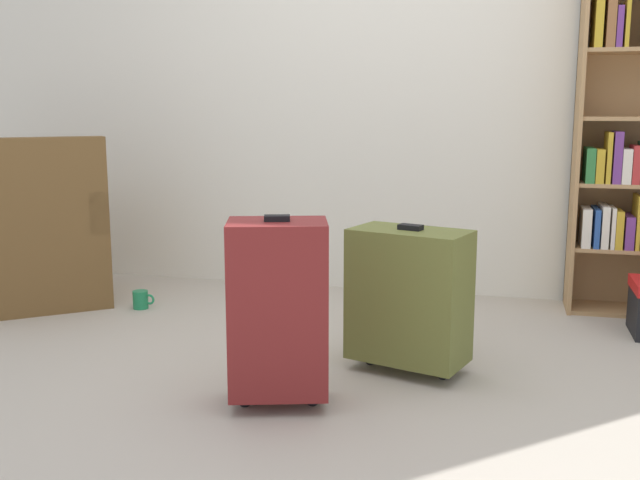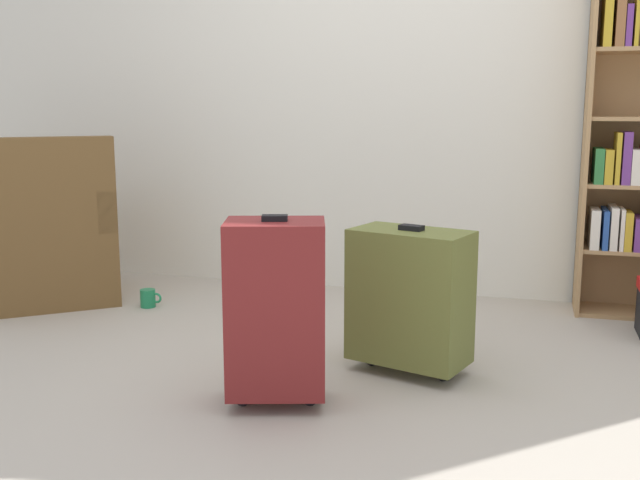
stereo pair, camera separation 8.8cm
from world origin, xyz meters
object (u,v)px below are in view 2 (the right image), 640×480
(suitcase_dark_red, at_px, (276,308))
(suitcase_olive, at_px, (410,296))
(mug, at_px, (148,298))
(armchair, at_px, (45,243))

(suitcase_dark_red, bearing_deg, suitcase_olive, 48.42)
(mug, distance_m, suitcase_olive, 1.62)
(armchair, xyz_separation_m, suitcase_olive, (2.09, -0.57, -0.00))
(mug, relative_size, suitcase_dark_red, 0.18)
(mug, distance_m, suitcase_dark_red, 1.54)
(mug, bearing_deg, suitcase_olive, -21.68)
(mug, xyz_separation_m, suitcase_dark_red, (1.08, -1.04, 0.31))
(suitcase_dark_red, bearing_deg, mug, 136.03)
(armchair, xyz_separation_m, mug, (0.61, 0.02, -0.27))
(suitcase_olive, bearing_deg, armchair, 164.65)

